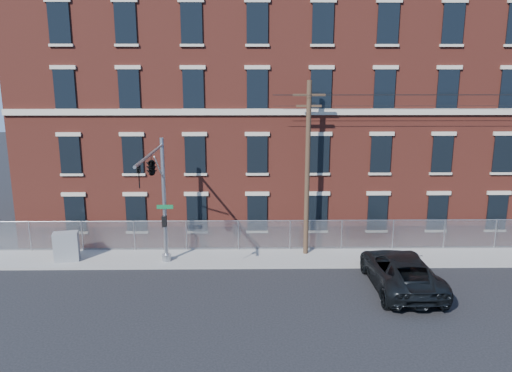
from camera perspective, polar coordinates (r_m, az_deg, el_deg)
The scene contains 8 objects.
ground at distance 24.22m, azimuth 2.44°, elevation -12.71°, with size 140.00×140.00×0.00m, color black.
sidewalk at distance 31.69m, azimuth 24.31°, elevation -7.48°, with size 65.00×3.00×0.12m, color gray.
mill_building at distance 38.22m, azimuth 19.81°, elevation 8.64°, with size 55.30×14.32×16.30m.
chain_link_fence at distance 32.49m, azimuth 23.51°, elevation -5.06°, with size 59.06×0.06×1.85m.
traffic_signal_mast at distance 24.97m, azimuth -11.62°, elevation 0.90°, with size 0.90×6.75×7.00m.
utility_pole_near at distance 28.08m, azimuth 5.98°, elevation 2.29°, with size 1.80×0.28×10.00m.
pickup_truck at distance 25.82m, azimuth 16.39°, elevation -9.40°, with size 2.98×6.47×1.80m, color black.
utility_cabinet at distance 29.90m, azimuth -21.10°, elevation -6.56°, with size 1.34×0.67×1.67m, color slate.
Camera 1 is at (-1.32, -21.82, 10.42)m, focal length 34.56 mm.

